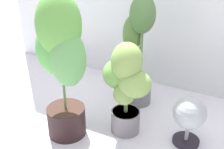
% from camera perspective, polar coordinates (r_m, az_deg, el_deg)
% --- Properties ---
extents(ground_plane, '(8.00, 8.00, 0.00)m').
position_cam_1_polar(ground_plane, '(2.13, 0.61, -11.44)').
color(ground_plane, silver).
rests_on(ground_plane, ground).
extents(potted_plant_center, '(0.41, 0.31, 0.67)m').
position_cam_1_polar(potted_plant_center, '(1.96, 2.66, -1.59)').
color(potted_plant_center, slate).
rests_on(potted_plant_center, ground).
extents(potted_plant_back_center, '(0.28, 0.22, 0.88)m').
position_cam_1_polar(potted_plant_back_center, '(2.28, 5.15, 5.66)').
color(potted_plant_back_center, slate).
rests_on(potted_plant_back_center, ground).
extents(potted_plant_front_left, '(0.41, 0.35, 0.99)m').
position_cam_1_polar(potted_plant_front_left, '(1.88, -9.66, 3.28)').
color(potted_plant_front_left, '#2F1E1E').
rests_on(potted_plant_front_left, ground).
extents(floor_fan, '(0.25, 0.25, 0.35)m').
position_cam_1_polar(floor_fan, '(2.00, 14.55, -7.49)').
color(floor_fan, '#25202A').
rests_on(floor_fan, ground).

